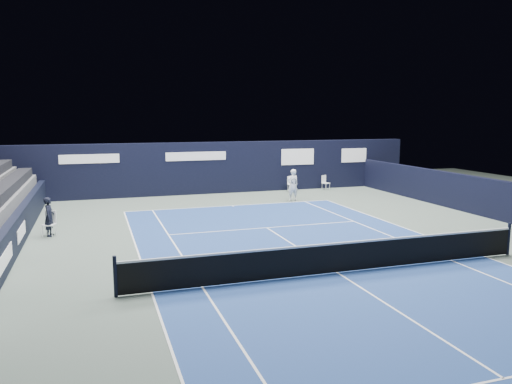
# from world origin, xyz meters

# --- Properties ---
(ground) EXTENTS (48.00, 48.00, 0.00)m
(ground) POSITION_xyz_m (0.00, 2.00, 0.00)
(ground) COLOR #4C5A50
(ground) RESTS_ON ground
(court_surface) EXTENTS (10.97, 23.77, 0.01)m
(court_surface) POSITION_xyz_m (0.00, 0.00, 0.00)
(court_surface) COLOR navy
(court_surface) RESTS_ON ground
(enclosure_wall_right) EXTENTS (0.30, 22.00, 1.80)m
(enclosure_wall_right) POSITION_xyz_m (10.50, 6.00, 0.90)
(enclosure_wall_right) COLOR black
(enclosure_wall_right) RESTS_ON ground
(folding_chair_back_a) EXTENTS (0.46, 0.49, 0.96)m
(folding_chair_back_a) POSITION_xyz_m (4.80, 15.57, 0.64)
(folding_chair_back_a) COLOR white
(folding_chair_back_a) RESTS_ON ground
(folding_chair_back_b) EXTENTS (0.53, 0.52, 0.92)m
(folding_chair_back_b) POSITION_xyz_m (7.16, 15.62, 0.53)
(folding_chair_back_b) COLOR white
(folding_chair_back_b) RESTS_ON ground
(line_judge_chair) EXTENTS (0.56, 0.55, 0.99)m
(line_judge_chair) POSITION_xyz_m (-8.53, 7.75, 0.56)
(line_judge_chair) COLOR white
(line_judge_chair) RESTS_ON ground
(line_judge) EXTENTS (0.48, 0.62, 1.54)m
(line_judge) POSITION_xyz_m (-8.53, 7.71, 0.77)
(line_judge) COLOR black
(line_judge) RESTS_ON ground
(court_markings) EXTENTS (11.03, 23.83, 0.00)m
(court_markings) POSITION_xyz_m (0.00, 0.00, 0.01)
(court_markings) COLOR white
(court_markings) RESTS_ON court_surface
(tennis_net) EXTENTS (12.90, 0.10, 1.10)m
(tennis_net) POSITION_xyz_m (0.00, 0.00, 0.51)
(tennis_net) COLOR black
(tennis_net) RESTS_ON ground
(back_sponsor_wall) EXTENTS (26.00, 0.63, 3.10)m
(back_sponsor_wall) POSITION_xyz_m (0.01, 16.50, 1.55)
(back_sponsor_wall) COLOR black
(back_sponsor_wall) RESTS_ON ground
(side_barrier_left) EXTENTS (0.33, 22.00, 1.20)m
(side_barrier_left) POSITION_xyz_m (-9.50, 5.97, 0.60)
(side_barrier_left) COLOR black
(side_barrier_left) RESTS_ON ground
(tennis_player) EXTENTS (0.67, 0.84, 1.76)m
(tennis_player) POSITION_xyz_m (3.62, 12.40, 0.88)
(tennis_player) COLOR white
(tennis_player) RESTS_ON ground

